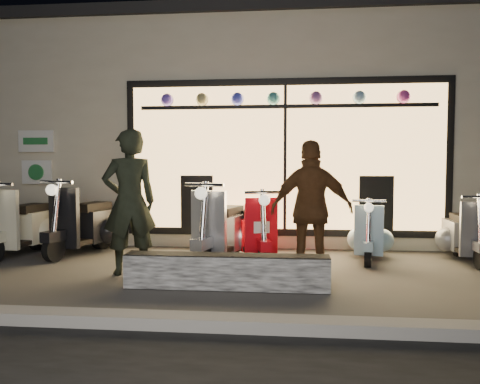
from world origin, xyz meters
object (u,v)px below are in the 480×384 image
object	(u,v)px
graffiti_barrier	(227,271)
scooter_red	(254,232)
scooter_silver	(226,230)
man	(129,202)
woman	(312,210)

from	to	relation	value
graffiti_barrier	scooter_red	world-z (taller)	scooter_red
scooter_silver	man	xyz separation A→B (m)	(-1.13, -1.02, 0.49)
graffiti_barrier	man	bearing A→B (deg)	155.80
scooter_silver	man	distance (m)	1.60
man	woman	xyz separation A→B (m)	(2.37, -0.02, -0.08)
scooter_red	man	size ratio (longest dim) A/B	0.77
man	woman	distance (m)	2.37
man	woman	size ratio (longest dim) A/B	1.09
graffiti_barrier	scooter_red	xyz separation A→B (m)	(0.20, 1.71, 0.22)
graffiti_barrier	man	distance (m)	1.67
graffiti_barrier	man	xyz separation A→B (m)	(-1.36, 0.61, 0.75)
scooter_silver	scooter_red	size ratio (longest dim) A/B	1.10
scooter_silver	man	world-z (taller)	man
woman	graffiti_barrier	bearing A→B (deg)	27.49
scooter_red	man	world-z (taller)	man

